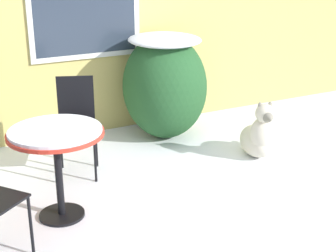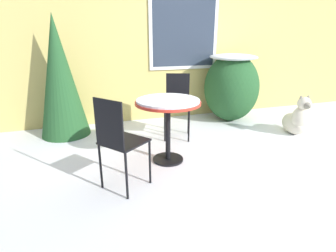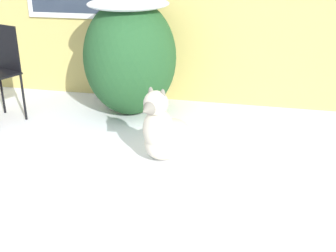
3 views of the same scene
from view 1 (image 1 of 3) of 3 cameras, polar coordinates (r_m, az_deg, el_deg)
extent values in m
plane|color=white|center=(4.69, 3.36, -8.59)|extent=(16.00, 16.00, 0.00)
ellipsoid|color=#235128|center=(6.03, -0.38, 4.38)|extent=(0.97, 1.04, 1.23)
ellipsoid|color=white|center=(5.90, -0.39, 9.55)|extent=(0.83, 0.89, 0.12)
cylinder|color=black|center=(4.58, -11.66, -9.58)|extent=(0.39, 0.39, 0.03)
cylinder|color=black|center=(4.41, -12.00, -5.39)|extent=(0.06, 0.06, 0.72)
cylinder|color=red|center=(4.27, -12.36, -0.85)|extent=(0.79, 0.79, 0.03)
cylinder|color=white|center=(4.26, -12.39, -0.49)|extent=(0.76, 0.76, 0.03)
cube|color=black|center=(5.12, -10.17, -0.18)|extent=(0.51, 0.51, 0.02)
cube|color=black|center=(5.22, -10.20, 3.02)|extent=(0.34, 0.15, 0.46)
cylinder|color=black|center=(5.06, -12.16, -3.68)|extent=(0.02, 0.02, 0.49)
cylinder|color=black|center=(5.03, -8.08, -3.55)|extent=(0.02, 0.02, 0.49)
cylinder|color=black|center=(5.39, -11.78, -2.14)|extent=(0.02, 0.02, 0.49)
cylinder|color=black|center=(5.36, -7.97, -2.01)|extent=(0.02, 0.02, 0.49)
cylinder|color=black|center=(4.01, -14.95, -10.68)|extent=(0.02, 0.02, 0.49)
ellipsoid|color=beige|center=(5.70, 9.78, -1.63)|extent=(0.48, 0.60, 0.33)
ellipsoid|color=beige|center=(5.52, 10.40, -0.86)|extent=(0.32, 0.30, 0.36)
sphere|color=beige|center=(5.40, 10.69, 1.40)|extent=(0.20, 0.20, 0.20)
cone|color=gray|center=(5.28, 11.20, 0.75)|extent=(0.13, 0.12, 0.11)
ellipsoid|color=gray|center=(5.38, 10.13, 2.18)|extent=(0.05, 0.04, 0.09)
ellipsoid|color=gray|center=(5.41, 11.23, 2.23)|extent=(0.05, 0.04, 0.09)
ellipsoid|color=beige|center=(5.95, 8.97, -1.58)|extent=(0.14, 0.25, 0.06)
camera|label=2|loc=(1.23, -21.70, -19.06)|focal=28.00mm
camera|label=3|loc=(4.13, 48.41, 4.97)|focal=45.00mm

